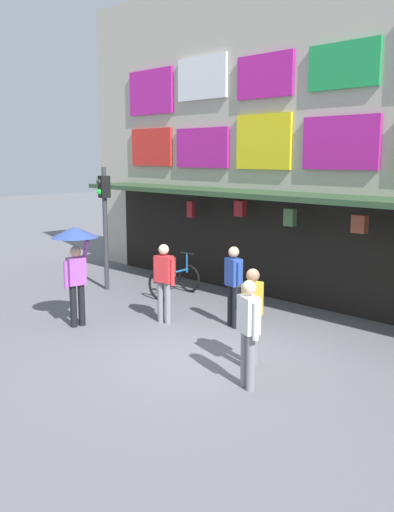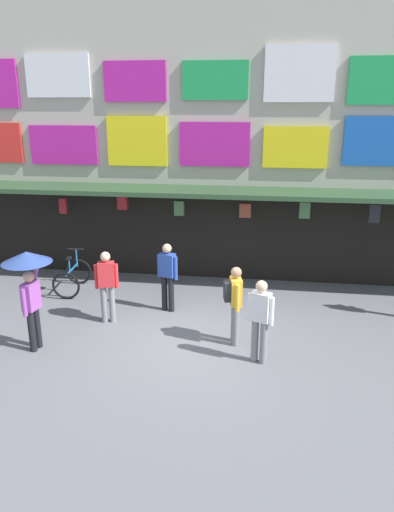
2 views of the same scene
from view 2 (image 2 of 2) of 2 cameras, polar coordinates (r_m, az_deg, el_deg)
ground_plane at (r=10.20m, az=-0.58°, el=-10.19°), size 80.00×80.00×0.00m
shopfront at (r=13.57m, az=2.41°, el=14.27°), size 18.00×2.60×8.00m
bicycle_parked at (r=13.08m, az=-14.67°, el=-2.46°), size 0.82×1.22×1.05m
pedestrian_in_yellow at (r=9.12m, az=7.57°, el=-7.25°), size 0.50×0.34×1.68m
pedestrian_in_white at (r=10.89m, az=-10.73°, el=-2.97°), size 0.52×0.42×1.68m
pedestrian_with_umbrella at (r=9.82m, az=-19.54°, el=-1.95°), size 0.96×0.96×2.08m
pedestrian_in_blue at (r=9.75m, az=4.49°, el=-5.23°), size 0.41×0.52×1.68m
pedestrian_in_green at (r=11.30m, az=-3.56°, el=-2.11°), size 0.51×0.31×1.68m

